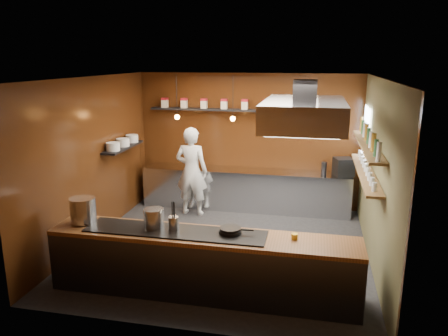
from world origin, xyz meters
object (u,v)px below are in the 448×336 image
(extractor_hood, at_px, (304,113))
(chef, at_px, (192,171))
(stockpot_large, at_px, (83,210))
(stockpot_small, at_px, (154,218))
(espresso_machine, at_px, (343,167))

(extractor_hood, xyz_separation_m, chef, (-2.37, 2.00, -1.55))
(stockpot_large, height_order, stockpot_small, stockpot_large)
(stockpot_small, bearing_deg, chef, 96.10)
(extractor_hood, height_order, espresso_machine, extractor_hood)
(stockpot_small, distance_m, espresso_machine, 4.64)
(extractor_hood, xyz_separation_m, espresso_machine, (0.80, 2.54, -1.42))
(extractor_hood, distance_m, chef, 3.47)
(stockpot_large, relative_size, espresso_machine, 1.01)
(stockpot_large, distance_m, chef, 3.23)
(extractor_hood, distance_m, stockpot_small, 2.73)
(stockpot_large, xyz_separation_m, stockpot_small, (1.11, 0.02, -0.05))
(stockpot_large, distance_m, stockpot_small, 1.11)
(stockpot_small, xyz_separation_m, chef, (-0.33, 3.12, -0.12))
(espresso_machine, bearing_deg, chef, 171.26)
(espresso_machine, distance_m, chef, 3.22)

